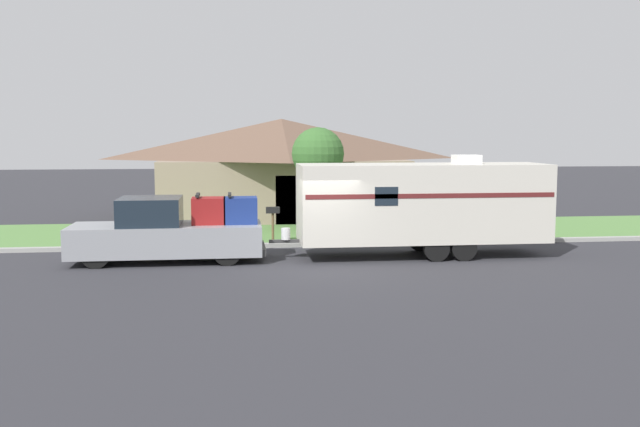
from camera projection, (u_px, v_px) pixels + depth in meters
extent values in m
plane|color=#2D2D33|center=(319.00, 267.00, 20.74)|extent=(120.00, 120.00, 0.00)
cube|color=#999993|center=(306.00, 245.00, 24.43)|extent=(80.00, 0.30, 0.14)
cube|color=#568442|center=(297.00, 232.00, 28.04)|extent=(80.00, 7.00, 0.03)
cube|color=gray|center=(282.00, 187.00, 33.51)|extent=(10.96, 7.05, 2.69)
pyramid|color=brown|center=(281.00, 139.00, 33.25)|extent=(11.84, 7.62, 1.86)
cube|color=#4C3828|center=(287.00, 200.00, 30.09)|extent=(1.00, 0.06, 2.10)
cylinder|color=black|center=(96.00, 254.00, 20.48)|extent=(0.84, 0.28, 0.84)
cylinder|color=black|center=(106.00, 245.00, 22.17)|extent=(0.84, 0.28, 0.84)
cylinder|color=black|center=(227.00, 251.00, 20.93)|extent=(0.84, 0.28, 0.84)
cylinder|color=black|center=(228.00, 242.00, 22.63)|extent=(0.84, 0.28, 0.84)
cube|color=gray|center=(130.00, 240.00, 21.40)|extent=(3.51, 2.08, 0.90)
cube|color=#19232D|center=(150.00, 211.00, 21.38)|extent=(1.83, 1.91, 0.82)
cube|color=gray|center=(225.00, 238.00, 21.74)|extent=(2.18, 2.08, 0.90)
cube|color=#333333|center=(263.00, 248.00, 21.92)|extent=(0.12, 1.87, 0.20)
cube|color=maroon|center=(209.00, 211.00, 21.59)|extent=(1.00, 0.87, 0.80)
cube|color=black|center=(198.00, 195.00, 21.50)|extent=(0.10, 0.96, 0.08)
cube|color=navy|center=(241.00, 210.00, 21.70)|extent=(1.00, 0.87, 0.80)
cube|color=black|center=(230.00, 195.00, 21.61)|extent=(0.10, 0.96, 0.08)
cylinder|color=black|center=(436.00, 249.00, 21.57)|extent=(0.78, 0.22, 0.78)
cylinder|color=black|center=(420.00, 239.00, 23.51)|extent=(0.78, 0.22, 0.78)
cylinder|color=black|center=(464.00, 248.00, 21.68)|extent=(0.78, 0.22, 0.78)
cylinder|color=black|center=(445.00, 239.00, 23.61)|extent=(0.78, 0.22, 0.78)
cube|color=beige|center=(422.00, 202.00, 22.37)|extent=(7.78, 2.24, 2.41)
cube|color=#5B1E1E|center=(433.00, 196.00, 21.23)|extent=(7.63, 0.01, 0.14)
cube|color=#383838|center=(284.00, 241.00, 21.97)|extent=(0.94, 0.12, 0.10)
cylinder|color=silver|center=(286.00, 234.00, 21.95)|extent=(0.28, 0.28, 0.36)
cube|color=silver|center=(466.00, 159.00, 22.39)|extent=(0.80, 0.68, 0.28)
cube|color=#19232D|center=(386.00, 196.00, 21.06)|extent=(0.70, 0.01, 0.56)
cylinder|color=brown|center=(273.00, 228.00, 25.11)|extent=(0.09, 0.09, 1.07)
cube|color=black|center=(273.00, 210.00, 25.03)|extent=(0.48, 0.20, 0.22)
cylinder|color=brown|center=(318.00, 204.00, 27.33)|extent=(0.24, 0.24, 2.35)
sphere|color=#38662D|center=(318.00, 154.00, 27.12)|extent=(2.00, 2.00, 2.00)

